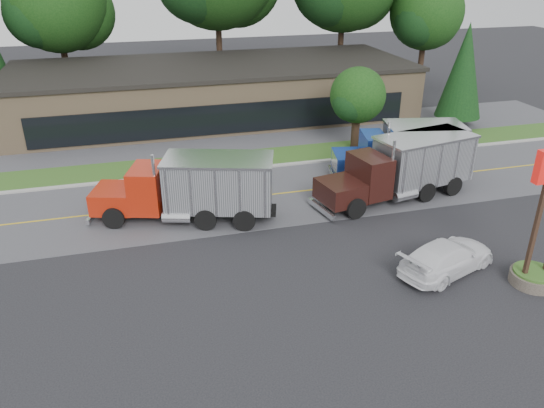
% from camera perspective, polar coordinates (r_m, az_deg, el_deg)
% --- Properties ---
extents(ground, '(140.00, 140.00, 0.00)m').
position_cam_1_polar(ground, '(22.10, 0.27, -9.03)').
color(ground, '#2E2E32').
rests_on(ground, ground).
extents(road, '(60.00, 8.00, 0.02)m').
position_cam_1_polar(road, '(29.75, -4.39, 0.51)').
color(road, slate).
rests_on(road, ground).
extents(center_line, '(60.00, 0.12, 0.01)m').
position_cam_1_polar(center_line, '(29.75, -4.39, 0.51)').
color(center_line, gold).
rests_on(center_line, ground).
extents(curb, '(60.00, 0.30, 0.12)m').
position_cam_1_polar(curb, '(33.55, -5.81, 3.43)').
color(curb, '#9E9E99').
rests_on(curb, ground).
extents(grass_verge, '(60.00, 3.40, 0.03)m').
position_cam_1_polar(grass_verge, '(35.20, -6.32, 4.48)').
color(grass_verge, '#2E521C').
rests_on(grass_verge, ground).
extents(far_parking, '(60.00, 7.00, 0.02)m').
position_cam_1_polar(far_parking, '(39.87, -7.53, 6.95)').
color(far_parking, slate).
rests_on(far_parking, ground).
extents(strip_mall, '(32.00, 12.00, 4.00)m').
position_cam_1_polar(strip_mall, '(45.32, -6.27, 11.90)').
color(strip_mall, '#977C5D').
rests_on(strip_mall, ground).
extents(bilo_sign, '(2.20, 1.90, 5.95)m').
position_cam_1_polar(bilo_sign, '(23.95, 27.10, -3.55)').
color(bilo_sign, '#6B6054').
rests_on(bilo_sign, ground).
extents(tree_far_b, '(9.10, 8.57, 12.99)m').
position_cam_1_polar(tree_far_b, '(52.05, -22.00, 19.10)').
color(tree_far_b, '#382619').
rests_on(tree_far_b, ground).
extents(tree_far_e, '(7.54, 7.10, 10.76)m').
position_cam_1_polar(tree_far_e, '(56.91, 16.32, 18.82)').
color(tree_far_e, '#382619').
rests_on(tree_far_e, ground).
extents(evergreen_right, '(3.49, 3.49, 7.92)m').
position_cam_1_polar(evergreen_right, '(44.16, 19.91, 13.35)').
color(evergreen_right, '#382619').
rests_on(evergreen_right, ground).
extents(tree_verge, '(3.99, 3.76, 5.70)m').
position_cam_1_polar(tree_verge, '(36.95, 9.25, 11.21)').
color(tree_verge, '#382619').
rests_on(tree_verge, ground).
extents(dump_truck_red, '(9.45, 5.08, 3.36)m').
position_cam_1_polar(dump_truck_red, '(27.01, -8.37, 1.83)').
color(dump_truck_red, black).
rests_on(dump_truck_red, ground).
extents(dump_truck_blue, '(7.93, 4.08, 3.36)m').
position_cam_1_polar(dump_truck_blue, '(32.86, 14.13, 5.66)').
color(dump_truck_blue, black).
rests_on(dump_truck_blue, ground).
extents(dump_truck_maroon, '(9.54, 4.21, 3.36)m').
position_cam_1_polar(dump_truck_maroon, '(30.27, 14.10, 3.96)').
color(dump_truck_maroon, black).
rests_on(dump_truck_maroon, ground).
extents(rally_car, '(5.24, 3.56, 1.41)m').
position_cam_1_polar(rally_car, '(24.02, 18.33, -5.41)').
color(rally_car, white).
rests_on(rally_car, ground).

